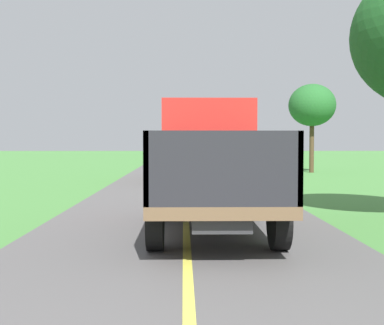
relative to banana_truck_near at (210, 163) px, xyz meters
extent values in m
cube|color=#2D2D30|center=(0.00, -0.75, -0.79)|extent=(0.90, 5.51, 0.24)
cube|color=brown|center=(0.00, -0.75, -0.59)|extent=(2.30, 5.80, 0.20)
cube|color=red|center=(0.00, 1.20, 0.46)|extent=(2.10, 1.90, 1.90)
cube|color=black|center=(0.00, 2.16, 0.80)|extent=(1.79, 0.02, 0.76)
cube|color=#232328|center=(-1.11, -1.72, 0.06)|extent=(0.08, 3.85, 1.10)
cube|color=#232328|center=(1.11, -1.72, 0.06)|extent=(0.08, 3.85, 1.10)
cube|color=#232328|center=(0.00, -3.61, 0.06)|extent=(2.30, 0.08, 1.10)
cube|color=#232328|center=(0.00, 0.16, 0.06)|extent=(2.30, 0.08, 1.10)
cylinder|color=black|center=(-1.05, 1.05, -0.89)|extent=(0.28, 1.00, 1.00)
cylinder|color=black|center=(1.05, 1.05, -0.89)|extent=(0.28, 1.00, 1.00)
cylinder|color=black|center=(-1.05, -2.34, -0.89)|extent=(0.28, 1.00, 1.00)
cylinder|color=black|center=(1.05, -2.34, -0.89)|extent=(0.28, 1.00, 1.00)
ellipsoid|color=#B7CE25|center=(0.12, -3.13, -0.30)|extent=(0.45, 0.57, 0.37)
ellipsoid|color=#AED01C|center=(-0.08, -2.68, -0.32)|extent=(0.56, 0.64, 0.42)
ellipsoid|color=gold|center=(-0.30, -2.04, 0.04)|extent=(0.55, 0.53, 0.43)
ellipsoid|color=#A4CA1D|center=(0.39, -1.08, 0.03)|extent=(0.40, 0.39, 0.38)
ellipsoid|color=#B2C122|center=(-0.66, -1.73, 0.00)|extent=(0.49, 0.57, 0.48)
ellipsoid|color=#B6D327|center=(0.67, -2.46, -0.28)|extent=(0.55, 0.65, 0.50)
ellipsoid|color=#ADC52C|center=(-0.42, -3.23, -0.28)|extent=(0.42, 0.42, 0.43)
ellipsoid|color=gold|center=(0.71, -0.95, -0.32)|extent=(0.54, 0.67, 0.42)
ellipsoid|color=#ABBC1E|center=(-0.51, -3.24, 0.03)|extent=(0.50, 0.65, 0.49)
ellipsoid|color=#A7CB24|center=(0.27, -2.53, 0.00)|extent=(0.59, 0.59, 0.38)
ellipsoid|color=#A9BD32|center=(-0.68, -3.01, 0.00)|extent=(0.40, 0.39, 0.47)
ellipsoid|color=#B4C729|center=(0.74, -1.29, 0.37)|extent=(0.45, 0.55, 0.36)
ellipsoid|color=#B0D320|center=(-0.67, -3.24, 0.34)|extent=(0.48, 0.61, 0.48)
cube|color=#2D2D30|center=(-0.15, 12.56, -0.79)|extent=(0.90, 5.51, 0.24)
cube|color=brown|center=(-0.15, 12.56, -0.59)|extent=(2.30, 5.80, 0.20)
cube|color=gold|center=(-0.15, 14.51, 0.46)|extent=(2.10, 1.90, 1.90)
cube|color=black|center=(-0.15, 15.46, 0.80)|extent=(1.78, 0.02, 0.76)
cube|color=brown|center=(-1.26, 11.58, 0.06)|extent=(0.08, 3.85, 1.10)
cube|color=brown|center=(0.96, 11.58, 0.06)|extent=(0.08, 3.85, 1.10)
cube|color=brown|center=(-0.15, 9.70, 0.06)|extent=(2.30, 0.08, 1.10)
cube|color=brown|center=(-0.15, 13.47, 0.06)|extent=(2.30, 0.08, 1.10)
cylinder|color=black|center=(-1.20, 14.35, -0.89)|extent=(0.28, 1.00, 1.00)
cylinder|color=black|center=(0.90, 14.35, -0.89)|extent=(0.28, 1.00, 1.00)
cylinder|color=black|center=(-1.20, 10.96, -0.89)|extent=(0.28, 1.00, 1.00)
cylinder|color=black|center=(0.90, 10.96, -0.89)|extent=(0.28, 1.00, 1.00)
ellipsoid|color=#B9CD1C|center=(-0.85, 12.42, -0.27)|extent=(0.43, 0.39, 0.50)
ellipsoid|color=#B7D31A|center=(-0.85, 10.41, 0.01)|extent=(0.56, 0.60, 0.46)
ellipsoid|color=#A5C61F|center=(-0.54, 11.36, -0.30)|extent=(0.46, 0.54, 0.36)
ellipsoid|color=#B5CF31|center=(-0.78, 12.20, 0.03)|extent=(0.43, 0.45, 0.42)
ellipsoid|color=#B8C51C|center=(0.26, 10.33, 0.37)|extent=(0.50, 0.47, 0.45)
ellipsoid|color=#ACBE30|center=(0.52, 12.33, -0.02)|extent=(0.47, 0.48, 0.39)
ellipsoid|color=#ABBF1A|center=(-0.81, 12.01, 0.31)|extent=(0.50, 0.51, 0.38)
ellipsoid|color=#ADC230|center=(-0.94, 12.21, -0.29)|extent=(0.52, 0.68, 0.42)
cylinder|color=#4C3823|center=(7.33, 20.28, 0.03)|extent=(0.28, 0.28, 2.99)
ellipsoid|color=#236028|center=(7.33, 20.28, 2.67)|extent=(2.87, 2.87, 2.58)
camera|label=1|loc=(-0.57, -10.91, 0.46)|focal=47.69mm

